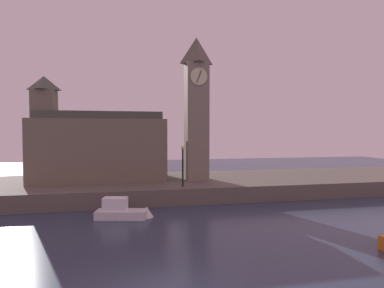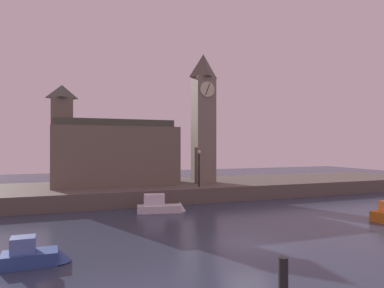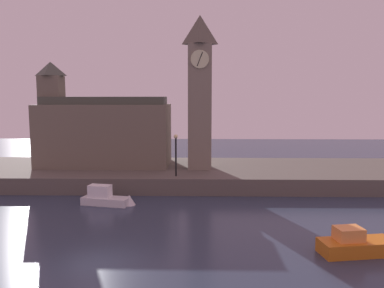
% 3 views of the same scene
% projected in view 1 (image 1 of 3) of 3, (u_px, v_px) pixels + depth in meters
% --- Properties ---
extents(far_embankment, '(70.00, 12.00, 1.50)m').
position_uv_depth(far_embankment, '(146.00, 187.00, 32.06)').
color(far_embankment, '#5B544C').
rests_on(far_embankment, ground).
extents(clock_tower, '(2.49, 2.53, 14.87)m').
position_uv_depth(clock_tower, '(196.00, 107.00, 32.05)').
color(clock_tower, slate).
rests_on(clock_tower, far_embankment).
extents(parliament_hall, '(13.33, 6.34, 10.67)m').
position_uv_depth(parliament_hall, '(97.00, 146.00, 32.06)').
color(parliament_hall, '#6B6051').
rests_on(parliament_hall, far_embankment).
extents(streetlamp, '(0.36, 0.36, 3.78)m').
position_uv_depth(streetlamp, '(183.00, 161.00, 27.99)').
color(streetlamp, black).
rests_on(streetlamp, far_embankment).
extents(boat_ferry_white, '(4.57, 2.06, 1.74)m').
position_uv_depth(boat_ferry_white, '(125.00, 211.00, 23.01)').
color(boat_ferry_white, silver).
rests_on(boat_ferry_white, ground).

